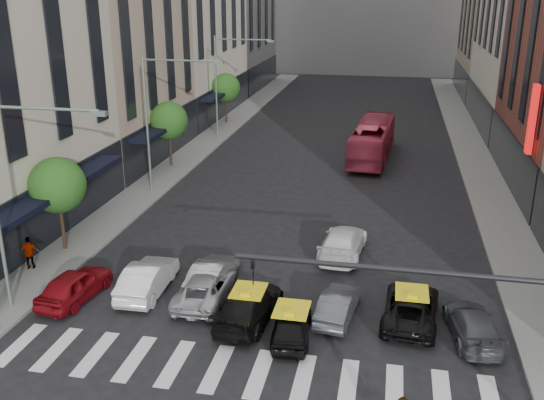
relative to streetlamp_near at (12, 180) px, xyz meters
The scene contains 25 objects.
ground 12.32m from the streetlamp_near, 21.72° to the right, with size 160.00×160.00×0.00m, color black.
sidewalk_left 26.69m from the streetlamp_near, 93.21° to the left, with size 3.00×96.00×0.15m, color slate.
sidewalk_right 34.27m from the streetlamp_near, 50.35° to the left, with size 3.00×96.00×0.15m, color slate.
building_left_b 25.72m from the streetlamp_near, 106.16° to the left, with size 8.00×16.00×24.00m, color tan.
tree_near 6.65m from the streetlamp_near, 106.32° to the left, with size 2.88×2.88×4.95m.
tree_mid 22.18m from the streetlamp_near, 94.56° to the left, with size 2.88×2.88×4.95m.
tree_far 38.11m from the streetlamp_near, 92.65° to the left, with size 2.88×2.88×4.95m.
streetlamp_near is the anchor object (origin of this frame).
streetlamp_mid 16.00m from the streetlamp_near, 90.00° to the left, with size 5.38×0.25×9.00m.
streetlamp_far 32.00m from the streetlamp_near, 90.00° to the left, with size 5.38×0.25×9.00m.
traffic_signal 18.48m from the streetlamp_near, 15.74° to the right, with size 10.10×0.20×6.00m.
liberty_sign 27.73m from the streetlamp_near, 35.24° to the left, with size 0.30×0.70×4.00m.
car_red 5.53m from the streetlamp_near, 42.26° to the left, with size 1.67×4.16×1.42m, color maroon.
car_white_front 7.21m from the streetlamp_near, 30.40° to the left, with size 1.56×4.46×1.47m, color silver.
car_silver 9.18m from the streetlamp_near, 18.07° to the left, with size 2.11×4.58×1.27m, color #ACADB2.
taxi_left 10.81m from the streetlamp_near, ahead, with size 1.93×4.76×1.38m, color black.
taxi_center 12.54m from the streetlamp_near, ahead, with size 1.50×3.72×1.27m, color black.
car_grey_mid 14.21m from the streetlamp_near, ahead, with size 1.29×3.71×1.22m, color #404247.
taxi_right 17.02m from the streetlamp_near, ahead, with size 2.16×4.69×1.30m, color black.
car_grey_curb 19.20m from the streetlamp_near, ahead, with size 1.70×4.19×1.21m, color #45474E.
car_row2_left 9.51m from the streetlamp_near, 27.44° to the left, with size 1.43×4.10×1.35m, color #9B9A9F.
car_row2_right 16.03m from the streetlamp_near, 33.45° to the left, with size 2.03×4.99×1.45m, color white.
bus 30.87m from the streetlamp_near, 64.17° to the left, with size 2.58×11.01×3.07m, color #CF3C5A.
rider 17.00m from the streetlamp_near, 18.97° to the right, with size 0.60×0.39×1.64m, color gray.
pedestrian_far 6.39m from the streetlamp_near, 121.62° to the left, with size 0.97×0.40×1.65m, color gray.
Camera 1 is at (4.70, -16.57, 13.21)m, focal length 40.00 mm.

